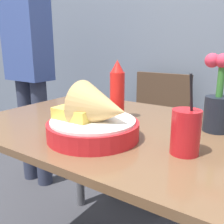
% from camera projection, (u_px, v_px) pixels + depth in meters
% --- Properties ---
extents(wall_window, '(7.00, 0.06, 2.60)m').
position_uv_depth(wall_window, '(203.00, 0.00, 1.62)').
color(wall_window, slate).
rests_on(wall_window, ground_plane).
extents(dining_table, '(1.09, 0.75, 0.73)m').
position_uv_depth(dining_table, '(118.00, 150.00, 0.98)').
color(dining_table, brown).
rests_on(dining_table, ground_plane).
extents(chair_far_window, '(0.40, 0.40, 0.83)m').
position_uv_depth(chair_far_window, '(156.00, 123.00, 1.73)').
color(chair_far_window, '#473323').
rests_on(chair_far_window, ground_plane).
extents(food_basket, '(0.30, 0.30, 0.18)m').
position_uv_depth(food_basket, '(96.00, 120.00, 0.79)').
color(food_basket, red).
rests_on(food_basket, dining_table).
extents(ketchup_bottle, '(0.06, 0.06, 0.24)m').
position_uv_depth(ketchup_bottle, '(117.00, 91.00, 0.99)').
color(ketchup_bottle, red).
rests_on(ketchup_bottle, dining_table).
extents(drink_cup, '(0.08, 0.08, 0.23)m').
position_uv_depth(drink_cup, '(185.00, 133.00, 0.68)').
color(drink_cup, red).
rests_on(drink_cup, dining_table).
extents(flower_vase, '(0.12, 0.09, 0.27)m').
position_uv_depth(flower_vase, '(219.00, 100.00, 0.84)').
color(flower_vase, black).
rests_on(flower_vase, dining_table).
extents(person_standing, '(0.32, 0.18, 1.61)m').
position_uv_depth(person_standing, '(28.00, 59.00, 1.71)').
color(person_standing, '#2D3347').
rests_on(person_standing, ground_plane).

